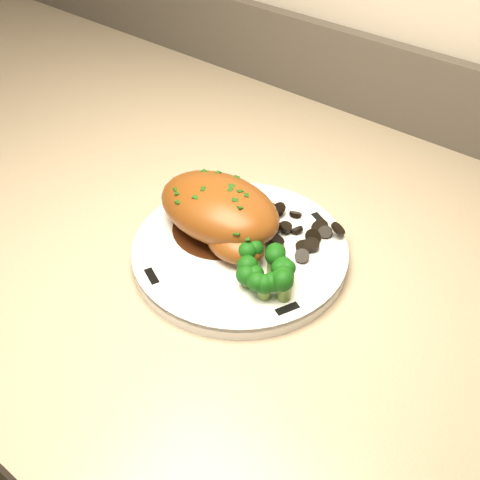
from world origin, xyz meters
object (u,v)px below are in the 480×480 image
Objects in this scene: counter at (99,332)px; plate at (240,252)px; chicken_breast at (221,212)px; broccoli_florets at (268,272)px.

counter reaches higher than plate.
counter reaches higher than chicken_breast.
broccoli_florets is (0.06, -0.03, 0.03)m from plate.
chicken_breast is 0.10m from broccoli_florets.
counter reaches higher than broccoli_florets.
counter is at bearing 173.68° from chicken_breast.
counter is at bearing 173.00° from plate.
counter is at bearing 170.45° from broccoli_florets.
chicken_breast is (0.36, -0.04, 0.52)m from counter.
chicken_breast is at bearing 158.85° from broccoli_florets.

